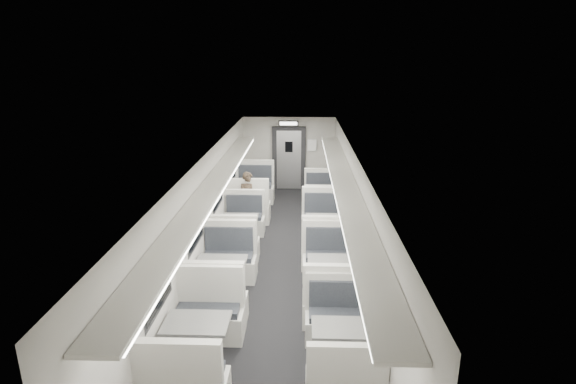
# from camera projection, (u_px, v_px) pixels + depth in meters

# --- Properties ---
(room) EXTENTS (3.24, 12.24, 2.64)m
(room) POSITION_uv_depth(u_px,v_px,m) (280.00, 215.00, 9.09)
(room) COLOR black
(room) RESTS_ON ground
(booth_left_a) EXTENTS (1.16, 2.36, 1.26)m
(booth_left_a) POSITION_uv_depth(u_px,v_px,m) (252.00, 197.00, 12.85)
(booth_left_a) COLOR beige
(booth_left_a) RESTS_ON room
(booth_left_b) EXTENTS (1.01, 2.05, 1.10)m
(booth_left_b) POSITION_uv_depth(u_px,v_px,m) (240.00, 231.00, 10.50)
(booth_left_b) COLOR beige
(booth_left_b) RESTS_ON room
(booth_left_c) EXTENTS (1.08, 2.19, 1.17)m
(booth_left_c) POSITION_uv_depth(u_px,v_px,m) (222.00, 280.00, 8.15)
(booth_left_c) COLOR beige
(booth_left_c) RESTS_ON room
(booth_left_d) EXTENTS (1.09, 2.21, 1.18)m
(booth_left_d) POSITION_uv_depth(u_px,v_px,m) (198.00, 345.00, 6.30)
(booth_left_d) COLOR beige
(booth_left_d) RESTS_ON room
(booth_right_a) EXTENTS (0.98, 1.99, 1.07)m
(booth_right_a) POSITION_uv_depth(u_px,v_px,m) (322.00, 200.00, 12.75)
(booth_right_a) COLOR beige
(booth_right_a) RESTS_ON room
(booth_right_b) EXTENTS (1.12, 2.27, 1.21)m
(booth_right_b) POSITION_uv_depth(u_px,v_px,m) (326.00, 234.00, 10.23)
(booth_right_b) COLOR beige
(booth_right_b) RESTS_ON room
(booth_right_c) EXTENTS (1.06, 2.16, 1.15)m
(booth_right_c) POSITION_uv_depth(u_px,v_px,m) (332.00, 279.00, 8.20)
(booth_right_c) COLOR beige
(booth_right_c) RESTS_ON room
(booth_right_d) EXTENTS (0.98, 1.98, 1.06)m
(booth_right_d) POSITION_uv_depth(u_px,v_px,m) (340.00, 348.00, 6.31)
(booth_right_d) COLOR beige
(booth_right_d) RESTS_ON room
(passenger) EXTENTS (0.60, 0.48, 1.44)m
(passenger) POSITION_uv_depth(u_px,v_px,m) (249.00, 199.00, 11.67)
(passenger) COLOR black
(passenger) RESTS_ON room
(window_a) EXTENTS (0.02, 1.18, 0.84)m
(window_a) POSITION_uv_depth(u_px,v_px,m) (232.00, 167.00, 12.34)
(window_a) COLOR black
(window_a) RESTS_ON room
(window_b) EXTENTS (0.02, 1.18, 0.84)m
(window_b) POSITION_uv_depth(u_px,v_px,m) (218.00, 190.00, 10.24)
(window_b) COLOR black
(window_b) RESTS_ON room
(window_c) EXTENTS (0.02, 1.18, 0.84)m
(window_c) POSITION_uv_depth(u_px,v_px,m) (195.00, 225.00, 8.13)
(window_c) COLOR black
(window_c) RESTS_ON room
(window_d) EXTENTS (0.02, 1.18, 0.84)m
(window_d) POSITION_uv_depth(u_px,v_px,m) (158.00, 284.00, 6.03)
(window_d) COLOR black
(window_d) RESTS_ON room
(luggage_rack_left) EXTENTS (0.46, 10.40, 0.09)m
(luggage_rack_left) POSITION_uv_depth(u_px,v_px,m) (214.00, 184.00, 8.63)
(luggage_rack_left) COLOR beige
(luggage_rack_left) RESTS_ON room
(luggage_rack_right) EXTENTS (0.46, 10.40, 0.09)m
(luggage_rack_right) POSITION_uv_depth(u_px,v_px,m) (344.00, 186.00, 8.55)
(luggage_rack_right) COLOR beige
(luggage_rack_right) RESTS_ON room
(vestibule_door) EXTENTS (1.10, 0.13, 2.10)m
(vestibule_door) POSITION_uv_depth(u_px,v_px,m) (289.00, 159.00, 14.81)
(vestibule_door) COLOR black
(vestibule_door) RESTS_ON room
(exit_sign) EXTENTS (0.62, 0.12, 0.16)m
(exit_sign) POSITION_uv_depth(u_px,v_px,m) (288.00, 123.00, 13.98)
(exit_sign) COLOR black
(exit_sign) RESTS_ON room
(wall_notice) EXTENTS (0.32, 0.02, 0.40)m
(wall_notice) POSITION_uv_depth(u_px,v_px,m) (312.00, 145.00, 14.64)
(wall_notice) COLOR white
(wall_notice) RESTS_ON room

